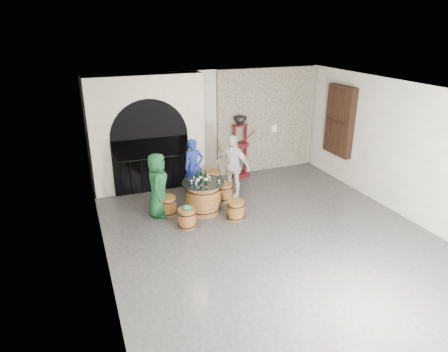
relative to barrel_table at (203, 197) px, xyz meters
name	(u,v)px	position (x,y,z in m)	size (l,w,h in m)	color
ground	(271,237)	(1.00, -1.73, -0.40)	(8.00, 8.00, 0.00)	#2B2B2E
wall_back	(210,125)	(1.00, 2.27, 1.20)	(8.00, 8.00, 0.00)	beige
wall_front	(429,277)	(1.00, -5.73, 1.20)	(8.00, 8.00, 0.00)	beige
wall_left	(100,194)	(-2.50, -1.73, 1.20)	(8.00, 8.00, 0.00)	beige
wall_right	(405,151)	(4.50, -1.73, 1.20)	(8.00, 8.00, 0.00)	beige
ceiling	(278,92)	(1.00, -1.73, 2.80)	(8.00, 8.00, 0.00)	beige
stone_facing_panel	(266,121)	(2.80, 2.21, 1.20)	(3.20, 0.12, 3.18)	gray
arched_opening	(148,134)	(-0.90, 2.01, 1.18)	(3.10, 0.60, 3.19)	beige
shuttered_window	(339,121)	(4.38, 0.67, 1.40)	(0.23, 1.10, 2.00)	black
barrel_table	(203,197)	(0.00, 0.00, 0.00)	(1.05, 1.05, 0.81)	brown
barrel_stool_left	(168,206)	(-0.87, 0.18, -0.16)	(0.44, 0.44, 0.47)	brown
barrel_stool_far	(197,189)	(0.10, 0.88, -0.16)	(0.44, 0.44, 0.47)	brown
barrel_stool_right	(225,192)	(0.76, 0.46, -0.16)	(0.44, 0.44, 0.47)	brown
barrel_stool_near_right	(236,210)	(0.60, -0.65, -0.16)	(0.44, 0.44, 0.47)	brown
barrel_stool_near_left	(187,218)	(-0.61, -0.64, -0.16)	(0.44, 0.44, 0.47)	brown
green_cap	(187,207)	(-0.61, -0.64, 0.11)	(0.23, 0.19, 0.10)	#0B814C
person_green	(158,185)	(-1.07, 0.22, 0.40)	(0.78, 0.51, 1.60)	#124322
person_blue	(194,167)	(0.14, 1.20, 0.37)	(0.56, 0.37, 1.55)	navy
person_white	(232,166)	(1.04, 0.64, 0.46)	(1.01, 0.42, 1.72)	silver
wine_bottle_left	(198,178)	(-0.13, -0.02, 0.54)	(0.08, 0.08, 0.32)	black
wine_bottle_center	(206,178)	(0.05, -0.07, 0.54)	(0.08, 0.08, 0.32)	black
wine_bottle_right	(201,176)	(-0.02, 0.10, 0.54)	(0.08, 0.08, 0.32)	black
tasting_glass_a	(196,183)	(-0.21, -0.14, 0.46)	(0.05, 0.05, 0.10)	#B87823
tasting_glass_b	(209,178)	(0.18, 0.04, 0.46)	(0.05, 0.05, 0.10)	#B87823
tasting_glass_c	(194,179)	(-0.17, 0.18, 0.46)	(0.05, 0.05, 0.10)	#B87823
tasting_glass_d	(208,176)	(0.20, 0.22, 0.46)	(0.05, 0.05, 0.10)	#B87823
tasting_glass_e	(219,182)	(0.33, -0.23, 0.46)	(0.05, 0.05, 0.10)	#B87823
tasting_glass_f	(192,182)	(-0.29, 0.00, 0.46)	(0.05, 0.05, 0.10)	#B87823
side_barrel	(212,181)	(0.64, 1.12, -0.09)	(0.48, 0.48, 0.63)	brown
corking_press	(240,142)	(1.83, 1.94, 0.68)	(0.79, 0.49, 1.86)	#510D17
control_box	(274,128)	(3.05, 2.13, 0.95)	(0.18, 0.10, 0.22)	silver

